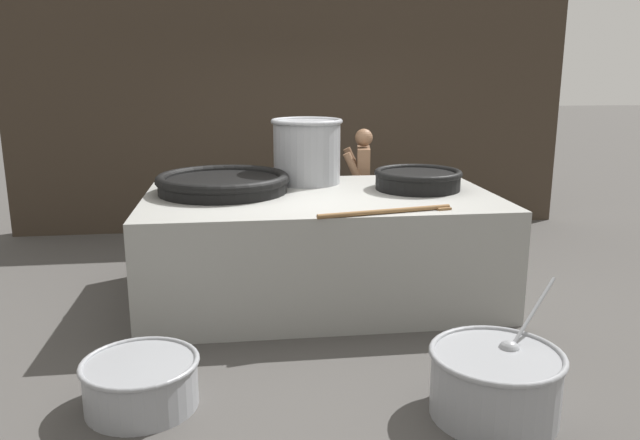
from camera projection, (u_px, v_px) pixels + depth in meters
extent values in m
plane|color=#474442|center=(320.00, 295.00, 6.04)|extent=(60.00, 60.00, 0.00)
cube|color=#382D23|center=(293.00, 106.00, 8.31)|extent=(7.40, 0.24, 3.29)
cube|color=gray|center=(320.00, 245.00, 5.92)|extent=(3.23, 1.96, 1.00)
cylinder|color=black|center=(223.00, 186.00, 5.87)|extent=(1.21, 1.21, 0.13)
torus|color=black|center=(223.00, 179.00, 5.86)|extent=(1.25, 1.25, 0.10)
cylinder|color=black|center=(418.00, 181.00, 6.02)|extent=(0.81, 0.81, 0.16)
torus|color=black|center=(418.00, 173.00, 6.00)|extent=(0.84, 0.84, 0.06)
cylinder|color=gray|center=(307.00, 152.00, 6.31)|extent=(0.68, 0.68, 0.62)
torus|color=gray|center=(307.00, 121.00, 6.24)|extent=(0.72, 0.72, 0.05)
cylinder|color=brown|center=(385.00, 211.00, 5.00)|extent=(1.14, 0.27, 0.04)
cube|color=brown|center=(442.00, 208.00, 5.17)|extent=(0.14, 0.12, 0.02)
cylinder|color=brown|center=(363.00, 224.00, 7.29)|extent=(0.11, 0.11, 0.72)
cylinder|color=brown|center=(362.00, 221.00, 7.44)|extent=(0.11, 0.11, 0.72)
cube|color=#4C663F|center=(363.00, 211.00, 7.33)|extent=(0.21, 0.25, 0.47)
cube|color=brown|center=(363.00, 170.00, 7.22)|extent=(0.21, 0.46, 0.53)
cylinder|color=brown|center=(356.00, 174.00, 7.01)|extent=(0.30, 0.14, 0.49)
cylinder|color=brown|center=(355.00, 168.00, 7.44)|extent=(0.30, 0.14, 0.49)
sphere|color=brown|center=(364.00, 138.00, 7.13)|extent=(0.20, 0.20, 0.20)
cylinder|color=gray|center=(495.00, 385.00, 3.90)|extent=(0.80, 0.80, 0.41)
torus|color=gray|center=(497.00, 354.00, 3.85)|extent=(0.84, 0.84, 0.04)
cylinder|color=#6B9347|center=(496.00, 371.00, 3.87)|extent=(0.70, 0.70, 0.10)
sphere|color=gray|center=(509.00, 351.00, 3.95)|extent=(0.14, 0.14, 0.14)
cylinder|color=gray|center=(532.00, 314.00, 4.08)|extent=(0.45, 0.33, 0.39)
cylinder|color=gray|center=(141.00, 384.00, 4.01)|extent=(0.72, 0.72, 0.31)
torus|color=gray|center=(140.00, 363.00, 3.97)|extent=(0.76, 0.76, 0.04)
cylinder|color=orange|center=(141.00, 375.00, 3.99)|extent=(0.63, 0.63, 0.08)
cylinder|color=orange|center=(124.00, 371.00, 3.92)|extent=(0.06, 0.07, 0.04)
cylinder|color=orange|center=(153.00, 381.00, 3.79)|extent=(0.05, 0.04, 0.04)
cylinder|color=orange|center=(164.00, 363.00, 4.04)|extent=(0.04, 0.06, 0.03)
cylinder|color=orange|center=(140.00, 366.00, 3.99)|extent=(0.04, 0.06, 0.03)
cylinder|color=orange|center=(134.00, 365.00, 4.00)|extent=(0.06, 0.06, 0.04)
cylinder|color=orange|center=(132.00, 351.00, 4.19)|extent=(0.05, 0.05, 0.04)
cylinder|color=orange|center=(140.00, 368.00, 3.97)|extent=(0.06, 0.04, 0.04)
cylinder|color=orange|center=(140.00, 367.00, 3.98)|extent=(0.05, 0.03, 0.02)
cylinder|color=orange|center=(158.00, 354.00, 4.16)|extent=(0.07, 0.06, 0.03)
cylinder|color=orange|center=(127.00, 369.00, 3.96)|extent=(0.03, 0.05, 0.03)
cylinder|color=orange|center=(137.00, 368.00, 3.97)|extent=(0.05, 0.05, 0.03)
cylinder|color=orange|center=(136.00, 366.00, 4.00)|extent=(0.05, 0.06, 0.03)
cylinder|color=orange|center=(125.00, 377.00, 3.85)|extent=(0.04, 0.04, 0.03)
cylinder|color=orange|center=(169.00, 353.00, 4.17)|extent=(0.04, 0.04, 0.04)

